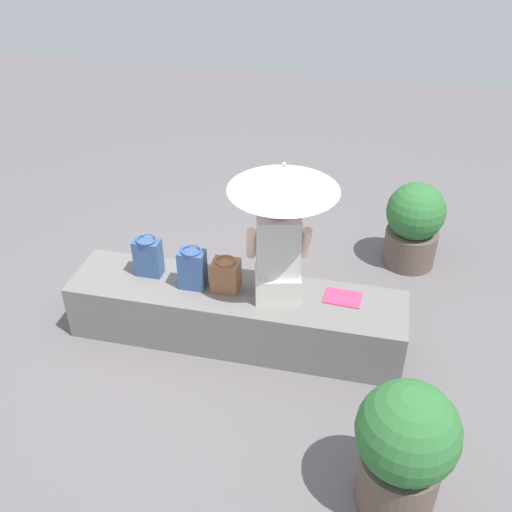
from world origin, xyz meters
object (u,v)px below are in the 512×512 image
at_px(parasol, 284,178).
at_px(person_seated, 278,254).
at_px(planter_near, 414,224).
at_px(handbag_black, 192,269).
at_px(shoulder_bag_spare, 226,275).
at_px(magazine, 343,298).
at_px(tote_bag_canvas, 148,257).
at_px(planter_far, 404,448).

bearing_deg(parasol, person_seated, 68.41).
bearing_deg(planter_near, handbag_black, 39.99).
relative_size(shoulder_bag_spare, magazine, 0.98).
height_order(magazine, planter_near, planter_near).
xyz_separation_m(person_seated, handbag_black, (0.67, 0.03, -0.22)).
height_order(shoulder_bag_spare, planter_near, planter_near).
bearing_deg(tote_bag_canvas, planter_near, -147.39).
xyz_separation_m(tote_bag_canvas, magazine, (-1.57, -0.02, -0.16)).
height_order(parasol, shoulder_bag_spare, parasol).
bearing_deg(handbag_black, tote_bag_canvas, -11.94).
bearing_deg(handbag_black, parasol, -173.63).
distance_m(parasol, shoulder_bag_spare, 0.96).
xyz_separation_m(handbag_black, magazine, (-1.17, -0.11, -0.16)).
xyz_separation_m(tote_bag_canvas, planter_far, (-2.05, 1.31, -0.13)).
height_order(handbag_black, shoulder_bag_spare, handbag_black).
xyz_separation_m(tote_bag_canvas, shoulder_bag_spare, (-0.66, 0.06, -0.03)).
relative_size(magazine, planter_far, 0.30).
relative_size(handbag_black, shoulder_bag_spare, 1.27).
distance_m(tote_bag_canvas, shoulder_bag_spare, 0.67).
height_order(parasol, planter_far, parasol).
xyz_separation_m(person_seated, parasol, (-0.02, -0.04, 0.60)).
xyz_separation_m(handbag_black, planter_far, (-1.66, 1.23, -0.14)).
distance_m(person_seated, parasol, 0.61).
height_order(parasol, planter_near, parasol).
bearing_deg(magazine, planter_near, -108.51).
bearing_deg(planter_far, shoulder_bag_spare, -41.95).
bearing_deg(parasol, planter_far, 126.61).
bearing_deg(shoulder_bag_spare, parasol, -173.03).
relative_size(handbag_black, planter_far, 0.37).
relative_size(person_seated, shoulder_bag_spare, 3.28).
relative_size(parasol, shoulder_bag_spare, 4.06).
height_order(tote_bag_canvas, planter_far, planter_far).
distance_m(person_seated, planter_near, 1.80).
height_order(person_seated, shoulder_bag_spare, person_seated).
xyz_separation_m(parasol, planter_near, (-1.02, -1.36, -1.04)).
bearing_deg(planter_far, tote_bag_canvas, -32.55).
bearing_deg(parasol, shoulder_bag_spare, 6.97).
bearing_deg(tote_bag_canvas, magazine, -179.24).
relative_size(parasol, planter_near, 1.32).
distance_m(tote_bag_canvas, planter_near, 2.51).
xyz_separation_m(parasol, magazine, (-0.49, -0.03, -0.99)).
bearing_deg(planter_far, magazine, -70.09).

